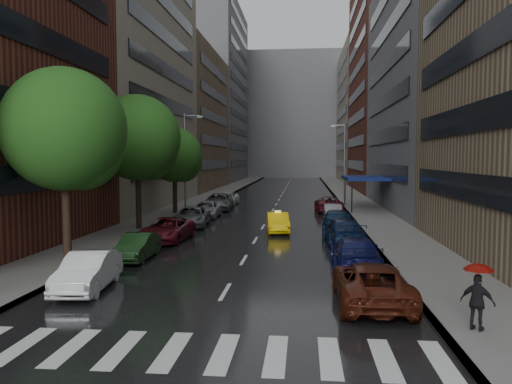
% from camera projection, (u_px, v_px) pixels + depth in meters
% --- Properties ---
extents(ground, '(220.00, 220.00, 0.00)m').
position_uv_depth(ground, '(205.00, 327.00, 15.30)').
color(ground, gray).
rests_on(ground, ground).
extents(road, '(14.00, 140.00, 0.01)m').
position_uv_depth(road, '(280.00, 197.00, 64.95)').
color(road, black).
rests_on(road, ground).
extents(sidewalk_left, '(4.00, 140.00, 0.15)m').
position_uv_depth(sidewalk_left, '(212.00, 196.00, 65.80)').
color(sidewalk_left, gray).
rests_on(sidewalk_left, ground).
extents(sidewalk_right, '(4.00, 140.00, 0.15)m').
position_uv_depth(sidewalk_right, '(350.00, 197.00, 64.09)').
color(sidewalk_right, gray).
rests_on(sidewalk_right, ground).
extents(crosswalk, '(13.15, 2.80, 0.01)m').
position_uv_depth(crosswalk, '(197.00, 352.00, 13.29)').
color(crosswalk, silver).
rests_on(crosswalk, ground).
extents(buildings_left, '(8.00, 108.00, 38.00)m').
position_uv_depth(buildings_left, '(183.00, 84.00, 73.98)').
color(buildings_left, maroon).
rests_on(buildings_left, ground).
extents(buildings_right, '(8.05, 109.10, 36.00)m').
position_uv_depth(buildings_right, '(391.00, 86.00, 69.13)').
color(buildings_right, '#937A5B').
rests_on(buildings_right, ground).
extents(building_far, '(40.00, 14.00, 32.00)m').
position_uv_depth(building_far, '(293.00, 116.00, 131.36)').
color(building_far, slate).
rests_on(building_far, ground).
extents(tree_near, '(5.99, 5.99, 9.55)m').
position_uv_depth(tree_near, '(64.00, 130.00, 24.20)').
color(tree_near, '#382619').
rests_on(tree_near, ground).
extents(tree_mid, '(6.01, 6.01, 9.58)m').
position_uv_depth(tree_mid, '(138.00, 138.00, 34.87)').
color(tree_mid, '#382619').
rests_on(tree_mid, ground).
extents(tree_far, '(4.94, 4.94, 7.87)m').
position_uv_depth(tree_far, '(175.00, 155.00, 44.88)').
color(tree_far, '#382619').
rests_on(tree_far, ground).
extents(taxi, '(1.89, 4.28, 1.37)m').
position_uv_depth(taxi, '(278.00, 222.00, 34.52)').
color(taxi, yellow).
rests_on(taxi, ground).
extents(parked_cars_left, '(3.03, 40.17, 1.59)m').
position_uv_depth(parked_cars_left, '(197.00, 214.00, 39.59)').
color(parked_cars_left, white).
rests_on(parked_cars_left, ground).
extents(parked_cars_right, '(2.70, 35.49, 1.54)m').
position_uv_depth(parked_cars_right, '(342.00, 228.00, 31.44)').
color(parked_cars_right, '#4E1C0F').
rests_on(parked_cars_right, ground).
extents(ped_red_umbrella, '(1.03, 0.89, 2.01)m').
position_uv_depth(ped_red_umbrella, '(478.00, 291.00, 14.48)').
color(ped_red_umbrella, black).
rests_on(ped_red_umbrella, sidewalk_right).
extents(street_lamp_left, '(1.74, 0.22, 9.00)m').
position_uv_depth(street_lamp_left, '(186.00, 161.00, 45.48)').
color(street_lamp_left, gray).
rests_on(street_lamp_left, sidewalk_left).
extents(street_lamp_right, '(1.74, 0.22, 9.00)m').
position_uv_depth(street_lamp_right, '(344.00, 160.00, 58.91)').
color(street_lamp_right, gray).
rests_on(street_lamp_right, sidewalk_right).
extents(awning, '(4.00, 8.00, 3.12)m').
position_uv_depth(awning, '(365.00, 178.00, 48.98)').
color(awning, navy).
rests_on(awning, sidewalk_right).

